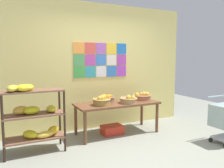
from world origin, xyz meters
TOP-DOWN VIEW (x-y plane):
  - ground at (0.00, 0.00)m, footprint 9.37×9.37m
  - back_wall_with_art at (0.00, 1.71)m, footprint 4.20×0.07m
  - banana_shelf_unit at (-1.53, 0.88)m, footprint 0.95×0.43m
  - display_table at (0.12, 1.13)m, footprint 1.70×0.69m
  - fruit_basket_centre at (0.30, 0.99)m, footprint 0.36×0.36m
  - fruit_basket_right at (-0.26, 1.04)m, footprint 0.35×0.35m
  - fruit_basket_left at (0.75, 1.19)m, footprint 0.41×0.41m
  - fruit_basket_back_left at (-0.06, 1.27)m, footprint 0.35×0.35m
  - produce_crate_under_table at (0.01, 1.15)m, footprint 0.43×0.30m

SIDE VIEW (x-z plane):
  - ground at x=0.00m, z-range 0.00..0.00m
  - produce_crate_under_table at x=0.01m, z-range 0.00..0.17m
  - display_table at x=0.12m, z-range 0.25..0.90m
  - banana_shelf_unit at x=-1.53m, z-range 0.09..1.24m
  - fruit_basket_centre at x=0.30m, z-range 0.63..0.80m
  - fruit_basket_left at x=0.75m, z-range 0.63..0.80m
  - fruit_basket_back_left at x=-0.06m, z-range 0.64..0.80m
  - fruit_basket_right at x=-0.26m, z-range 0.63..0.82m
  - back_wall_with_art at x=0.00m, z-range 0.00..2.71m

